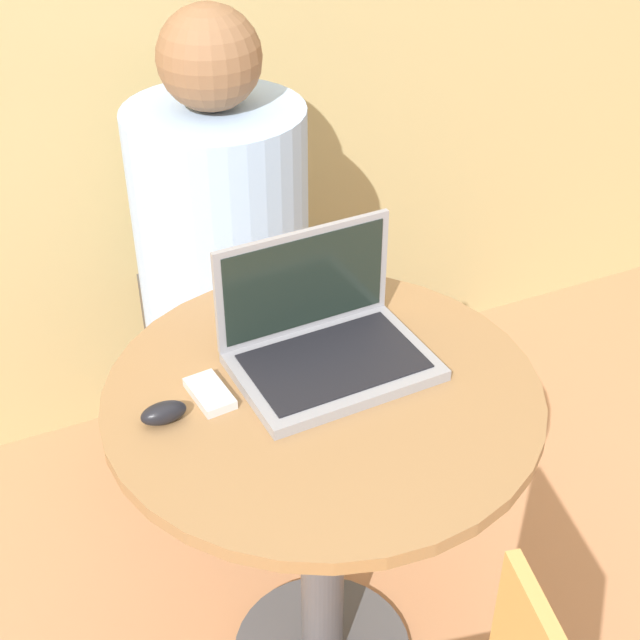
% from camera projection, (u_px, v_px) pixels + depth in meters
% --- Properties ---
extents(round_table, '(0.73, 0.73, 0.73)m').
position_uv_depth(round_table, '(323.00, 470.00, 1.58)').
color(round_table, '#4C4C51').
rests_on(round_table, ground_plane).
extents(laptop, '(0.33, 0.24, 0.22)m').
position_uv_depth(laptop, '(324.00, 339.00, 1.51)').
color(laptop, gray).
rests_on(laptop, round_table).
extents(cell_phone, '(0.06, 0.10, 0.02)m').
position_uv_depth(cell_phone, '(210.00, 393.00, 1.45)').
color(cell_phone, silver).
rests_on(cell_phone, round_table).
extents(computer_mouse, '(0.07, 0.04, 0.04)m').
position_uv_depth(computer_mouse, '(164.00, 413.00, 1.39)').
color(computer_mouse, black).
rests_on(computer_mouse, round_table).
extents(person_seated, '(0.44, 0.61, 1.19)m').
position_uv_depth(person_seated, '(222.00, 295.00, 2.13)').
color(person_seated, '#4C4742').
rests_on(person_seated, ground_plane).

